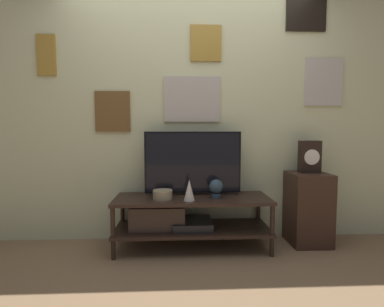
% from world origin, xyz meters
% --- Properties ---
extents(ground_plane, '(12.00, 12.00, 0.00)m').
position_xyz_m(ground_plane, '(0.00, 0.00, 0.00)').
color(ground_plane, '#846647').
extents(wall_back, '(6.40, 0.08, 2.70)m').
position_xyz_m(wall_back, '(0.01, 0.60, 1.36)').
color(wall_back, beige).
rests_on(wall_back, ground_plane).
extents(media_console, '(1.45, 0.51, 0.49)m').
position_xyz_m(media_console, '(-0.11, 0.30, 0.31)').
color(media_console, black).
rests_on(media_console, ground_plane).
extents(television, '(0.93, 0.05, 0.62)m').
position_xyz_m(television, '(0.01, 0.41, 0.80)').
color(television, black).
rests_on(television, media_console).
extents(vase_wide_bowl, '(0.18, 0.18, 0.08)m').
position_xyz_m(vase_wide_bowl, '(-0.27, 0.24, 0.53)').
color(vase_wide_bowl, tan).
rests_on(vase_wide_bowl, media_console).
extents(vase_slim_bronze, '(0.10, 0.10, 0.19)m').
position_xyz_m(vase_slim_bronze, '(-0.03, 0.16, 0.58)').
color(vase_slim_bronze, beige).
rests_on(vase_slim_bronze, media_console).
extents(decorative_bust, '(0.13, 0.13, 0.17)m').
position_xyz_m(decorative_bust, '(0.22, 0.26, 0.59)').
color(decorative_bust, '#2D4251').
rests_on(decorative_bust, media_console).
extents(side_table, '(0.37, 0.39, 0.70)m').
position_xyz_m(side_table, '(1.14, 0.36, 0.35)').
color(side_table, '#382319').
rests_on(side_table, ground_plane).
extents(mantel_clock, '(0.20, 0.11, 0.31)m').
position_xyz_m(mantel_clock, '(1.16, 0.40, 0.86)').
color(mantel_clock, black).
rests_on(mantel_clock, side_table).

